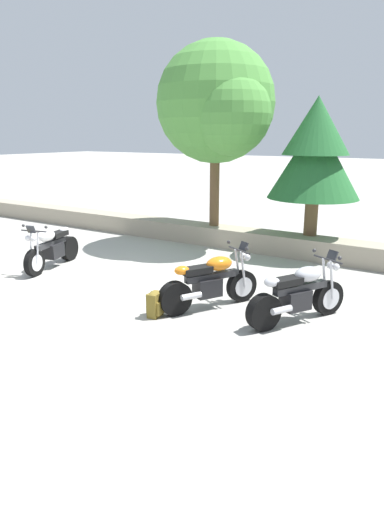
% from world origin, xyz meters
% --- Properties ---
extents(ground_plane, '(120.00, 120.00, 0.00)m').
position_xyz_m(ground_plane, '(0.00, 0.00, 0.00)').
color(ground_plane, '#A3A099').
extents(stone_wall, '(36.00, 0.80, 0.55)m').
position_xyz_m(stone_wall, '(0.00, 4.80, 0.28)').
color(stone_wall, gray).
rests_on(stone_wall, ground).
extents(motorcycle_white_near_left, '(0.87, 2.03, 1.18)m').
position_xyz_m(motorcycle_white_near_left, '(-1.33, 0.51, 0.49)').
color(motorcycle_white_near_left, black).
rests_on(motorcycle_white_near_left, ground).
extents(motorcycle_orange_centre, '(1.17, 1.89, 1.18)m').
position_xyz_m(motorcycle_orange_centre, '(3.26, 0.28, 0.49)').
color(motorcycle_orange_centre, black).
rests_on(motorcycle_orange_centre, ground).
extents(motorcycle_silver_far_right, '(1.17, 1.89, 1.18)m').
position_xyz_m(motorcycle_silver_far_right, '(4.87, 0.52, 0.49)').
color(motorcycle_silver_far_right, black).
rests_on(motorcycle_silver_far_right, ground).
extents(rider_backpack, '(0.29, 0.32, 0.47)m').
position_xyz_m(rider_backpack, '(2.66, -0.63, 0.24)').
color(rider_backpack, brown).
rests_on(rider_backpack, ground).
extents(leafy_tree_far_left, '(3.45, 3.29, 5.08)m').
position_xyz_m(leafy_tree_far_left, '(0.84, 4.75, 3.90)').
color(leafy_tree_far_left, brown).
rests_on(leafy_tree_far_left, stone_wall).
extents(pine_tree_mid_left, '(2.35, 2.35, 3.53)m').
position_xyz_m(pine_tree_mid_left, '(3.50, 5.08, 2.74)').
color(pine_tree_mid_left, brown).
rests_on(pine_tree_mid_left, stone_wall).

